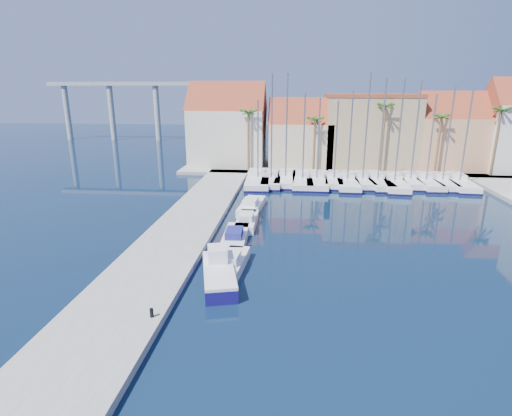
{
  "coord_description": "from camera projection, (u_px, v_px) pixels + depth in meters",
  "views": [
    {
      "loc": [
        1.09,
        -18.99,
        12.71
      ],
      "look_at": [
        -2.06,
        13.39,
        3.0
      ],
      "focal_mm": 28.0,
      "sensor_mm": 36.0,
      "label": 1
    }
  ],
  "objects": [
    {
      "name": "ground",
      "position": [
        270.0,
        331.0,
        21.84
      ],
      "size": [
        260.0,
        260.0,
        0.0
      ],
      "primitive_type": "plane",
      "color": "black",
      "rests_on": "ground"
    },
    {
      "name": "quay_west",
      "position": [
        179.0,
        235.0,
        35.48
      ],
      "size": [
        6.0,
        77.0,
        0.5
      ],
      "primitive_type": "cube",
      "color": "gray",
      "rests_on": "ground"
    },
    {
      "name": "shore_north",
      "position": [
        348.0,
        167.0,
        66.62
      ],
      "size": [
        54.0,
        16.0,
        0.5
      ],
      "primitive_type": "cube",
      "color": "gray",
      "rests_on": "ground"
    },
    {
      "name": "bollard",
      "position": [
        152.0,
        313.0,
        22.2
      ],
      "size": [
        0.21,
        0.21,
        0.52
      ],
      "primitive_type": "cylinder",
      "color": "black",
      "rests_on": "quay_west"
    },
    {
      "name": "fishing_boat",
      "position": [
        219.0,
        272.0,
        27.26
      ],
      "size": [
        3.44,
        6.39,
        2.13
      ],
      "rotation": [
        0.0,
        0.0,
        0.25
      ],
      "color": "#17105D",
      "rests_on": "ground"
    },
    {
      "name": "motorboat_west_0",
      "position": [
        233.0,
        263.0,
        29.19
      ],
      "size": [
        2.03,
        5.21,
        1.4
      ],
      "rotation": [
        0.0,
        0.0,
        -0.08
      ],
      "color": "white",
      "rests_on": "ground"
    },
    {
      "name": "motorboat_west_1",
      "position": [
        235.0,
        237.0,
        34.23
      ],
      "size": [
        2.15,
        6.15,
        1.4
      ],
      "rotation": [
        0.0,
        0.0,
        0.03
      ],
      "color": "white",
      "rests_on": "ground"
    },
    {
      "name": "motorboat_west_2",
      "position": [
        247.0,
        221.0,
        38.55
      ],
      "size": [
        1.83,
        5.65,
        1.4
      ],
      "rotation": [
        0.0,
        0.0,
        0.0
      ],
      "color": "white",
      "rests_on": "ground"
    },
    {
      "name": "motorboat_west_3",
      "position": [
        251.0,
        205.0,
        43.58
      ],
      "size": [
        2.65,
        6.67,
        1.4
      ],
      "rotation": [
        0.0,
        0.0,
        -0.09
      ],
      "color": "white",
      "rests_on": "ground"
    },
    {
      "name": "sailboat_0",
      "position": [
        258.0,
        179.0,
        56.25
      ],
      "size": [
        3.77,
        12.19,
        11.36
      ],
      "rotation": [
        0.0,
        0.0,
        0.05
      ],
      "color": "white",
      "rests_on": "ground"
    },
    {
      "name": "sailboat_1",
      "position": [
        271.0,
        179.0,
        55.87
      ],
      "size": [
        2.85,
        9.96,
        14.71
      ],
      "rotation": [
        0.0,
        0.0,
        0.02
      ],
      "color": "white",
      "rests_on": "ground"
    },
    {
      "name": "sailboat_2",
      "position": [
        286.0,
        178.0,
        56.5
      ],
      "size": [
        3.2,
        10.33,
        14.7
      ],
      "rotation": [
        0.0,
        0.0,
        -0.05
      ],
      "color": "white",
      "rests_on": "ground"
    },
    {
      "name": "sailboat_3",
      "position": [
        302.0,
        180.0,
        55.48
      ],
      "size": [
        2.83,
        10.46,
        12.25
      ],
      "rotation": [
        0.0,
        0.0,
        0.01
      ],
      "color": "white",
      "rests_on": "ground"
    },
    {
      "name": "sailboat_4",
      "position": [
        316.0,
        180.0,
        55.43
      ],
      "size": [
        3.02,
        10.77,
        11.65
      ],
      "rotation": [
        0.0,
        0.0,
        -0.02
      ],
      "color": "white",
      "rests_on": "ground"
    },
    {
      "name": "sailboat_5",
      "position": [
        334.0,
        180.0,
        55.55
      ],
      "size": [
        3.08,
        9.17,
        11.23
      ],
      "rotation": [
        0.0,
        0.0,
        -0.08
      ],
      "color": "white",
      "rests_on": "ground"
    },
    {
      "name": "sailboat_6",
      "position": [
        347.0,
        181.0,
        54.84
      ],
      "size": [
        3.15,
        10.8,
        12.46
      ],
      "rotation": [
        0.0,
        0.0,
        -0.03
      ],
      "color": "white",
      "rests_on": "ground"
    },
    {
      "name": "sailboat_7",
      "position": [
        362.0,
        180.0,
        55.15
      ],
      "size": [
        2.84,
        9.02,
        14.72
      ],
      "rotation": [
        0.0,
        0.0,
        0.05
      ],
      "color": "white",
      "rests_on": "ground"
    },
    {
      "name": "sailboat_8",
      "position": [
        376.0,
        181.0,
        55.04
      ],
      "size": [
        3.46,
        10.66,
        14.08
      ],
      "rotation": [
        0.0,
        0.0,
        0.07
      ],
      "color": "white",
      "rests_on": "ground"
    },
    {
      "name": "sailboat_9",
      "position": [
        394.0,
        182.0,
        54.07
      ],
      "size": [
        3.73,
        11.07,
        13.95
      ],
      "rotation": [
        0.0,
        0.0,
        -0.08
      ],
      "color": "white",
      "rests_on": "ground"
    },
    {
      "name": "sailboat_10",
      "position": [
        409.0,
        181.0,
        54.88
      ],
      "size": [
        2.44,
        8.51,
        13.78
      ],
      "rotation": [
        0.0,
        0.0,
        -0.02
      ],
      "color": "white",
      "rests_on": "ground"
    },
    {
      "name": "sailboat_11",
      "position": [
        424.0,
        182.0,
        54.53
      ],
      "size": [
        2.95,
        9.68,
        12.11
      ],
      "rotation": [
        0.0,
        0.0,
        0.04
      ],
      "color": "white",
      "rests_on": "ground"
    },
    {
      "name": "sailboat_12",
      "position": [
        441.0,
        182.0,
        54.4
      ],
      "size": [
        2.6,
        9.2,
        13.22
      ],
      "rotation": [
        0.0,
        0.0,
        -0.02
      ],
      "color": "white",
      "rests_on": "ground"
    },
    {
      "name": "sailboat_13",
      "position": [
        458.0,
        182.0,
        54.15
      ],
      "size": [
        3.37,
        10.49,
        12.88
      ],
      "rotation": [
        0.0,
        0.0,
        -0.06
      ],
      "color": "white",
      "rests_on": "ground"
    },
    {
      "name": "building_0",
      "position": [
        228.0,
        128.0,
        65.73
      ],
      "size": [
        12.3,
        9.0,
        13.5
      ],
      "color": "beige",
      "rests_on": "shore_north"
    },
    {
      "name": "building_1",
      "position": [
        301.0,
        137.0,
        64.97
      ],
      "size": [
        10.3,
        8.0,
        11.0
      ],
      "color": "tan",
      "rests_on": "shore_north"
    },
    {
      "name": "building_2",
      "position": [
        369.0,
        131.0,
        64.62
      ],
      "size": [
        14.2,
        10.2,
        11.5
      ],
      "color": "tan",
      "rests_on": "shore_north"
    },
    {
      "name": "building_3",
      "position": [
        448.0,
        135.0,
        62.67
      ],
      "size": [
        10.3,
        8.0,
        12.0
      ],
      "color": "tan",
      "rests_on": "shore_north"
    },
    {
      "name": "palm_0",
      "position": [
        248.0,
        114.0,
        59.86
      ],
      "size": [
        2.6,
        2.6,
        10.15
      ],
      "color": "brown",
      "rests_on": "shore_north"
    },
    {
      "name": "palm_1",
      "position": [
        315.0,
        121.0,
        59.2
      ],
      "size": [
        2.6,
        2.6,
        9.15
      ],
      "color": "brown",
      "rests_on": "shore_north"
    },
    {
      "name": "palm_2",
      "position": [
        385.0,
        109.0,
        57.73
      ],
      "size": [
        2.6,
        2.6,
        11.15
      ],
      "color": "brown",
      "rests_on": "shore_north"
    },
    {
      "name": "palm_3",
      "position": [
        441.0,
        119.0,
        57.39
      ],
      "size": [
        2.6,
        2.6,
        9.65
      ],
      "color": "brown",
      "rests_on": "shore_north"
    },
    {
      "name": "palm_4",
      "position": [
        501.0,
        112.0,
        56.38
      ],
      "size": [
        2.6,
        2.6,
        10.65
      ],
      "color": "brown",
      "rests_on": "shore_north"
    },
    {
      "name": "viaduct",
      "position": [
        137.0,
        99.0,
        100.75
      ],
      "size": [
        48.0,
        2.2,
        14.45
      ],
      "color": "#9E9E99",
      "rests_on": "ground"
    }
  ]
}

